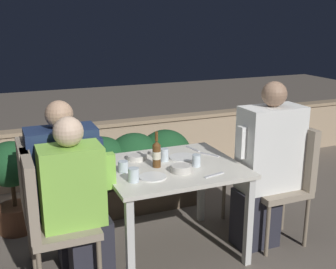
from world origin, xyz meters
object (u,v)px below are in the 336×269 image
at_px(potted_plant, 12,177).
at_px(chair_left_far, 40,196).
at_px(person_white_polo, 266,166).
at_px(chair_right_far, 265,161).
at_px(chair_right_near, 286,173).
at_px(beer_bottle, 157,154).
at_px(person_navy_jumper, 69,186).
at_px(chair_left_near, 46,213).
at_px(person_green_blouse, 79,204).

bearing_deg(potted_plant, chair_left_far, -77.22).
xyz_separation_m(person_white_polo, chair_right_far, (0.21, 0.30, -0.08)).
height_order(chair_right_near, beer_bottle, beer_bottle).
relative_size(person_navy_jumper, chair_right_near, 1.29).
distance_m(chair_left_near, chair_right_near, 1.86).
xyz_separation_m(chair_left_near, potted_plant, (-0.17, 0.97, -0.09)).
relative_size(person_green_blouse, beer_bottle, 4.44).
relative_size(chair_left_near, chair_right_far, 1.00).
height_order(chair_left_far, chair_right_near, same).
bearing_deg(person_white_polo, chair_right_near, 0.00).
bearing_deg(chair_right_far, chair_left_far, -179.55).
bearing_deg(beer_bottle, person_white_polo, -11.31).
bearing_deg(chair_left_far, potted_plant, 102.78).
relative_size(chair_left_near, chair_left_far, 1.00).
bearing_deg(chair_left_far, person_navy_jumper, 0.00).
bearing_deg(chair_left_far, beer_bottle, -7.97).
relative_size(chair_right_far, potted_plant, 1.21).
bearing_deg(beer_bottle, chair_left_near, -168.59).
bearing_deg(person_white_polo, beer_bottle, 168.69).
xyz_separation_m(chair_left_far, potted_plant, (-0.16, 0.69, -0.09)).
distance_m(person_navy_jumper, chair_right_far, 1.67).
bearing_deg(person_white_polo, chair_right_far, 55.33).
bearing_deg(chair_right_near, beer_bottle, 170.84).
distance_m(chair_left_near, person_white_polo, 1.66).
height_order(chair_left_far, chair_right_far, same).
distance_m(person_navy_jumper, beer_bottle, 0.66).
xyz_separation_m(chair_right_far, potted_plant, (-2.03, 0.67, -0.09)).
bearing_deg(potted_plant, person_green_blouse, -68.93).
height_order(chair_left_far, person_white_polo, person_white_polo).
height_order(person_navy_jumper, beer_bottle, person_navy_jumper).
distance_m(chair_left_near, potted_plant, 0.98).
bearing_deg(person_navy_jumper, person_white_polo, -10.98).
bearing_deg(beer_bottle, potted_plant, 140.77).
height_order(chair_right_near, potted_plant, chair_right_near).
height_order(person_navy_jumper, potted_plant, person_navy_jumper).
relative_size(chair_left_far, person_navy_jumper, 0.78).
bearing_deg(person_white_polo, chair_left_near, 179.88).
bearing_deg(chair_left_near, chair_right_far, 8.99).
xyz_separation_m(person_green_blouse, person_white_polo, (1.45, -0.00, 0.06)).
distance_m(chair_left_near, chair_right_far, 1.89).
bearing_deg(chair_left_far, chair_left_near, -88.05).
bearing_deg(chair_right_near, potted_plant, 154.42).
height_order(person_green_blouse, chair_right_near, person_green_blouse).
bearing_deg(person_green_blouse, beer_bottle, 15.13).
relative_size(person_navy_jumper, potted_plant, 1.56).
bearing_deg(chair_left_near, potted_plant, 99.70).
relative_size(chair_left_near, chair_right_near, 1.00).
distance_m(chair_right_near, beer_bottle, 1.09).
height_order(person_green_blouse, person_white_polo, person_white_polo).
distance_m(beer_bottle, potted_plant, 1.31).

